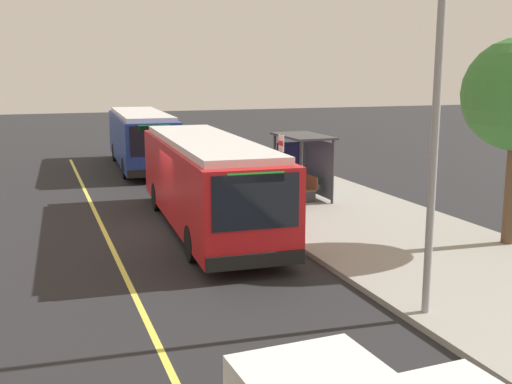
# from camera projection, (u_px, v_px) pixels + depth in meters

# --- Properties ---
(ground_plane) EXTENTS (120.00, 120.00, 0.00)m
(ground_plane) POSITION_uv_depth(u_px,v_px,m) (176.00, 230.00, 20.18)
(ground_plane) COLOR #232326
(sidewalk_curb) EXTENTS (44.00, 6.40, 0.15)m
(sidewalk_curb) POSITION_uv_depth(u_px,v_px,m) (342.00, 213.00, 22.15)
(sidewalk_curb) COLOR gray
(sidewalk_curb) RESTS_ON ground_plane
(lane_stripe_center) EXTENTS (36.00, 0.14, 0.01)m
(lane_stripe_center) POSITION_uv_depth(u_px,v_px,m) (106.00, 236.00, 19.45)
(lane_stripe_center) COLOR #E0D64C
(lane_stripe_center) RESTS_ON ground_plane
(transit_bus_main) EXTENTS (11.03, 3.08, 2.95)m
(transit_bus_main) POSITION_uv_depth(u_px,v_px,m) (207.00, 180.00, 20.01)
(transit_bus_main) COLOR red
(transit_bus_main) RESTS_ON ground_plane
(transit_bus_second) EXTENTS (10.53, 3.08, 2.95)m
(transit_bus_second) POSITION_uv_depth(u_px,v_px,m) (141.00, 137.00, 32.73)
(transit_bus_second) COLOR navy
(transit_bus_second) RESTS_ON ground_plane
(bus_shelter) EXTENTS (2.90, 1.60, 2.48)m
(bus_shelter) POSITION_uv_depth(u_px,v_px,m) (305.00, 153.00, 24.34)
(bus_shelter) COLOR #333338
(bus_shelter) RESTS_ON sidewalk_curb
(waiting_bench) EXTENTS (1.60, 0.48, 0.95)m
(waiting_bench) POSITION_uv_depth(u_px,v_px,m) (305.00, 186.00, 24.26)
(waiting_bench) COLOR brown
(waiting_bench) RESTS_ON sidewalk_curb
(route_sign_post) EXTENTS (0.44, 0.08, 2.80)m
(route_sign_post) POSITION_uv_depth(u_px,v_px,m) (281.00, 164.00, 21.17)
(route_sign_post) COLOR #333338
(route_sign_post) RESTS_ON sidewalk_curb
(pedestrian_commuter) EXTENTS (0.24, 0.40, 1.69)m
(pedestrian_commuter) POSITION_uv_depth(u_px,v_px,m) (271.00, 168.00, 25.69)
(pedestrian_commuter) COLOR #282D47
(pedestrian_commuter) RESTS_ON sidewalk_curb
(utility_pole) EXTENTS (0.16, 0.16, 6.40)m
(utility_pole) POSITION_uv_depth(u_px,v_px,m) (434.00, 158.00, 12.31)
(utility_pole) COLOR gray
(utility_pole) RESTS_ON sidewalk_curb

